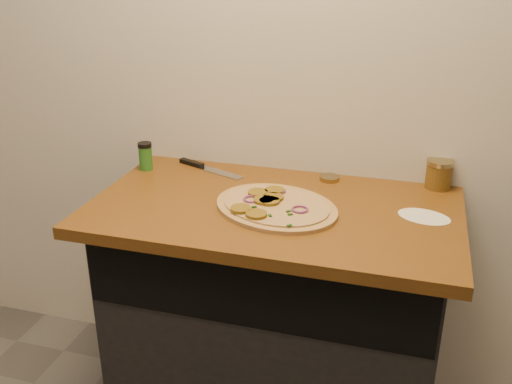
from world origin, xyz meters
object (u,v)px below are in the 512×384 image
(chefs_knife, at_px, (204,167))
(salsa_jar, at_px, (439,174))
(pizza, at_px, (275,206))
(spice_shaker, at_px, (145,156))

(chefs_knife, bearing_deg, salsa_jar, 3.53)
(chefs_knife, xyz_separation_m, salsa_jar, (0.85, 0.05, 0.05))
(pizza, relative_size, salsa_jar, 5.36)
(pizza, bearing_deg, spice_shaker, 159.23)
(spice_shaker, bearing_deg, salsa_jar, 6.36)
(pizza, bearing_deg, salsa_jar, 33.27)
(chefs_knife, bearing_deg, pizza, -38.56)
(chefs_knife, relative_size, spice_shaker, 2.77)
(pizza, distance_m, spice_shaker, 0.60)
(salsa_jar, bearing_deg, chefs_knife, -176.47)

